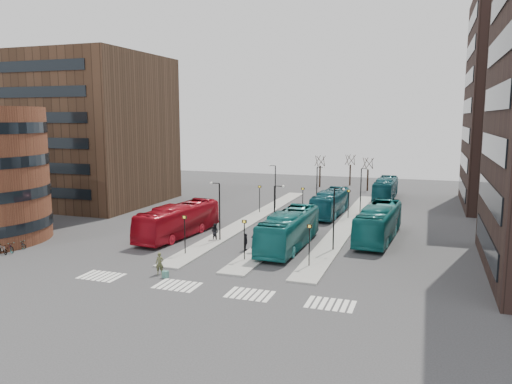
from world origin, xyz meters
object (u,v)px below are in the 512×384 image
(teal_bus_c, at_px, (379,223))
(bicycle_near, at_px, (9,247))
(red_bus, at_px, (178,221))
(commuter_a, at_px, (215,232))
(suitcase, at_px, (165,274))
(bicycle_mid, at_px, (2,249))
(traveller, at_px, (160,263))
(teal_bus_b, at_px, (330,203))
(teal_bus_d, at_px, (385,188))
(teal_bus_a, at_px, (289,230))
(commuter_c, at_px, (254,244))
(bicycle_far, at_px, (19,245))
(commuter_b, at_px, (246,242))

(teal_bus_c, height_order, bicycle_near, teal_bus_c)
(red_bus, relative_size, commuter_a, 6.91)
(suitcase, height_order, bicycle_mid, bicycle_mid)
(teal_bus_c, relative_size, traveller, 7.13)
(teal_bus_b, relative_size, traveller, 6.46)
(commuter_a, height_order, bicycle_mid, commuter_a)
(bicycle_near, height_order, bicycle_mid, bicycle_near)
(teal_bus_b, xyz_separation_m, commuter_a, (-8.96, -17.59, -0.74))
(commuter_a, relative_size, bicycle_mid, 1.18)
(teal_bus_d, height_order, bicycle_mid, teal_bus_d)
(bicycle_mid, bearing_deg, teal_bus_a, -52.42)
(red_bus, relative_size, commuter_c, 7.12)
(traveller, xyz_separation_m, commuter_c, (5.27, 8.71, -0.03))
(suitcase, distance_m, bicycle_near, 18.30)
(red_bus, height_order, traveller, red_bus)
(teal_bus_b, relative_size, teal_bus_d, 0.99)
(red_bus, bearing_deg, teal_bus_c, 21.42)
(suitcase, relative_size, teal_bus_c, 0.04)
(commuter_c, bearing_deg, teal_bus_b, 177.31)
(commuter_c, xyz_separation_m, bicycle_near, (-22.59, -7.43, -0.40))
(teal_bus_a, xyz_separation_m, commuter_c, (-2.58, -3.09, -0.94))
(commuter_a, bearing_deg, bicycle_far, 39.58)
(suitcase, bearing_deg, commuter_c, 67.21)
(teal_bus_c, relative_size, commuter_c, 7.35)
(suitcase, height_order, teal_bus_c, teal_bus_c)
(red_bus, height_order, teal_bus_d, red_bus)
(teal_bus_a, bearing_deg, bicycle_near, -156.54)
(teal_bus_a, height_order, commuter_a, teal_bus_a)
(bicycle_far, bearing_deg, commuter_a, -63.43)
(suitcase, xyz_separation_m, bicycle_far, (-18.20, 3.22, 0.14))
(teal_bus_b, height_order, commuter_b, teal_bus_b)
(teal_bus_a, bearing_deg, bicycle_far, -159.06)
(teal_bus_b, bearing_deg, commuter_c, -96.99)
(teal_bus_c, xyz_separation_m, teal_bus_d, (-1.56, 27.74, -0.16))
(traveller, xyz_separation_m, commuter_b, (4.19, 9.27, -0.07))
(red_bus, relative_size, teal_bus_b, 1.07)
(teal_bus_b, distance_m, teal_bus_d, 17.27)
(bicycle_far, bearing_deg, teal_bus_c, -67.43)
(commuter_a, relative_size, bicycle_far, 1.15)
(teal_bus_a, height_order, teal_bus_c, teal_bus_c)
(teal_bus_d, bearing_deg, teal_bus_b, -108.21)
(suitcase, xyz_separation_m, bicycle_mid, (-18.20, 1.14, 0.19))
(teal_bus_b, bearing_deg, teal_bus_d, 72.71)
(teal_bus_c, bearing_deg, suitcase, -124.83)
(bicycle_mid, xyz_separation_m, bicycle_far, (0.00, 2.08, -0.05))
(teal_bus_c, xyz_separation_m, bicycle_near, (-33.31, -16.87, -1.34))
(teal_bus_a, relative_size, commuter_c, 7.32)
(teal_bus_a, relative_size, bicycle_far, 8.18)
(red_bus, xyz_separation_m, teal_bus_c, (20.76, 5.80, 0.06))
(red_bus, height_order, commuter_a, red_bus)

